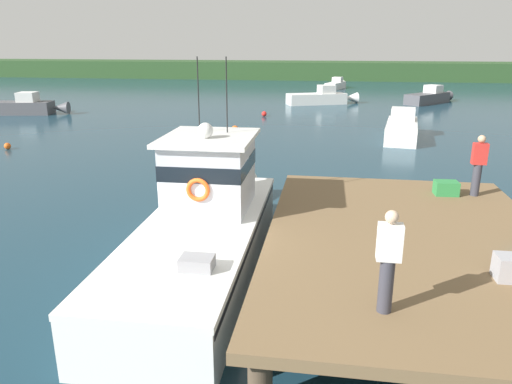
{
  "coord_description": "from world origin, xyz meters",
  "views": [
    {
      "loc": [
        3.03,
        -9.82,
        5.13
      ],
      "look_at": [
        1.2,
        1.99,
        1.4
      ],
      "focal_mm": 33.83,
      "sensor_mm": 36.0,
      "label": 1
    }
  ],
  "objects_px": {
    "deckhand_further_back": "(478,164)",
    "mooring_buoy_spare_mooring": "(264,114)",
    "main_fishing_boat": "(205,224)",
    "crate_stack_near_edge": "(446,188)",
    "moored_boat_off_the_point": "(321,98)",
    "mooring_buoy_inshore": "(235,129)",
    "moored_boat_near_channel": "(336,85)",
    "moored_boat_outer_mooring": "(23,107)",
    "moored_boat_far_left": "(430,97)",
    "moored_boat_mid_harbor": "(402,128)",
    "mooring_buoy_outer": "(7,146)",
    "deckhand_by_the_boat": "(388,260)"
  },
  "relations": [
    {
      "from": "deckhand_further_back",
      "to": "mooring_buoy_spare_mooring",
      "type": "distance_m",
      "value": 23.07
    },
    {
      "from": "main_fishing_boat",
      "to": "mooring_buoy_spare_mooring",
      "type": "height_order",
      "value": "main_fishing_boat"
    },
    {
      "from": "crate_stack_near_edge",
      "to": "moored_boat_off_the_point",
      "type": "relative_size",
      "value": 0.1
    },
    {
      "from": "mooring_buoy_inshore",
      "to": "deckhand_further_back",
      "type": "bearing_deg",
      "value": -57.17
    },
    {
      "from": "deckhand_further_back",
      "to": "moored_boat_near_channel",
      "type": "relative_size",
      "value": 0.32
    },
    {
      "from": "deckhand_further_back",
      "to": "moored_boat_outer_mooring",
      "type": "relative_size",
      "value": 0.25
    },
    {
      "from": "mooring_buoy_spare_mooring",
      "to": "main_fishing_boat",
      "type": "bearing_deg",
      "value": -85.5
    },
    {
      "from": "crate_stack_near_edge",
      "to": "moored_boat_far_left",
      "type": "height_order",
      "value": "crate_stack_near_edge"
    },
    {
      "from": "main_fishing_boat",
      "to": "moored_boat_mid_harbor",
      "type": "height_order",
      "value": "main_fishing_boat"
    },
    {
      "from": "mooring_buoy_outer",
      "to": "mooring_buoy_spare_mooring",
      "type": "xyz_separation_m",
      "value": [
        11.14,
        12.94,
        0.02
      ]
    },
    {
      "from": "moored_boat_far_left",
      "to": "moored_boat_near_channel",
      "type": "bearing_deg",
      "value": 122.47
    },
    {
      "from": "mooring_buoy_inshore",
      "to": "mooring_buoy_outer",
      "type": "height_order",
      "value": "mooring_buoy_inshore"
    },
    {
      "from": "deckhand_by_the_boat",
      "to": "mooring_buoy_spare_mooring",
      "type": "distance_m",
      "value": 28.28
    },
    {
      "from": "moored_boat_off_the_point",
      "to": "moored_boat_far_left",
      "type": "xyz_separation_m",
      "value": [
        9.33,
        2.14,
        -0.02
      ]
    },
    {
      "from": "moored_boat_outer_mooring",
      "to": "mooring_buoy_outer",
      "type": "distance_m",
      "value": 13.11
    },
    {
      "from": "crate_stack_near_edge",
      "to": "moored_boat_far_left",
      "type": "distance_m",
      "value": 31.77
    },
    {
      "from": "moored_boat_off_the_point",
      "to": "mooring_buoy_outer",
      "type": "bearing_deg",
      "value": -125.91
    },
    {
      "from": "moored_boat_far_left",
      "to": "mooring_buoy_outer",
      "type": "distance_m",
      "value": 33.41
    },
    {
      "from": "mooring_buoy_inshore",
      "to": "crate_stack_near_edge",
      "type": "bearing_deg",
      "value": -59.36
    },
    {
      "from": "moored_boat_outer_mooring",
      "to": "mooring_buoy_spare_mooring",
      "type": "relative_size",
      "value": 17.66
    },
    {
      "from": "moored_boat_mid_harbor",
      "to": "mooring_buoy_outer",
      "type": "distance_m",
      "value": 20.74
    },
    {
      "from": "deckhand_further_back",
      "to": "mooring_buoy_spare_mooring",
      "type": "xyz_separation_m",
      "value": [
        -8.62,
        21.32,
        -1.88
      ]
    },
    {
      "from": "moored_boat_far_left",
      "to": "mooring_buoy_outer",
      "type": "bearing_deg",
      "value": -136.79
    },
    {
      "from": "deckhand_by_the_boat",
      "to": "moored_boat_outer_mooring",
      "type": "xyz_separation_m",
      "value": [
        -23.41,
        26.02,
        -1.51
      ]
    },
    {
      "from": "moored_boat_off_the_point",
      "to": "mooring_buoy_outer",
      "type": "xyz_separation_m",
      "value": [
        -15.01,
        -20.73,
        -0.39
      ]
    },
    {
      "from": "moored_boat_far_left",
      "to": "moored_boat_near_channel",
      "type": "distance_m",
      "value": 14.89
    },
    {
      "from": "main_fishing_boat",
      "to": "moored_boat_off_the_point",
      "type": "relative_size",
      "value": 1.57
    },
    {
      "from": "moored_boat_outer_mooring",
      "to": "moored_boat_near_channel",
      "type": "relative_size",
      "value": 1.27
    },
    {
      "from": "main_fishing_boat",
      "to": "moored_boat_far_left",
      "type": "relative_size",
      "value": 1.85
    },
    {
      "from": "moored_boat_off_the_point",
      "to": "mooring_buoy_spare_mooring",
      "type": "bearing_deg",
      "value": -116.43
    },
    {
      "from": "crate_stack_near_edge",
      "to": "deckhand_by_the_boat",
      "type": "xyz_separation_m",
      "value": [
        -2.21,
        -6.28,
        0.67
      ]
    },
    {
      "from": "mooring_buoy_outer",
      "to": "mooring_buoy_spare_mooring",
      "type": "bearing_deg",
      "value": 49.27
    },
    {
      "from": "deckhand_further_back",
      "to": "moored_boat_mid_harbor",
      "type": "bearing_deg",
      "value": 89.78
    },
    {
      "from": "main_fishing_boat",
      "to": "mooring_buoy_outer",
      "type": "distance_m",
      "value": 17.1
    },
    {
      "from": "mooring_buoy_outer",
      "to": "mooring_buoy_spare_mooring",
      "type": "distance_m",
      "value": 17.07
    },
    {
      "from": "main_fishing_boat",
      "to": "moored_boat_mid_harbor",
      "type": "relative_size",
      "value": 1.54
    },
    {
      "from": "moored_boat_outer_mooring",
      "to": "mooring_buoy_spare_mooring",
      "type": "xyz_separation_m",
      "value": [
        17.75,
        1.63,
        -0.37
      ]
    },
    {
      "from": "main_fishing_boat",
      "to": "moored_boat_off_the_point",
      "type": "xyz_separation_m",
      "value": [
        1.99,
        31.78,
        -0.46
      ]
    },
    {
      "from": "deckhand_further_back",
      "to": "moored_boat_outer_mooring",
      "type": "distance_m",
      "value": 32.94
    },
    {
      "from": "deckhand_by_the_boat",
      "to": "moored_boat_off_the_point",
      "type": "bearing_deg",
      "value": 92.88
    },
    {
      "from": "deckhand_further_back",
      "to": "mooring_buoy_inshore",
      "type": "height_order",
      "value": "deckhand_further_back"
    },
    {
      "from": "moored_boat_outer_mooring",
      "to": "moored_boat_far_left",
      "type": "bearing_deg",
      "value": 20.48
    },
    {
      "from": "moored_boat_off_the_point",
      "to": "mooring_buoy_inshore",
      "type": "bearing_deg",
      "value": -107.92
    },
    {
      "from": "main_fishing_boat",
      "to": "crate_stack_near_edge",
      "type": "distance_m",
      "value": 6.54
    },
    {
      "from": "main_fishing_boat",
      "to": "deckhand_by_the_boat",
      "type": "bearing_deg",
      "value": -44.17
    },
    {
      "from": "mooring_buoy_outer",
      "to": "moored_boat_far_left",
      "type": "bearing_deg",
      "value": 43.21
    },
    {
      "from": "main_fishing_boat",
      "to": "crate_stack_near_edge",
      "type": "height_order",
      "value": "main_fishing_boat"
    },
    {
      "from": "moored_boat_outer_mooring",
      "to": "moored_boat_far_left",
      "type": "height_order",
      "value": "moored_boat_outer_mooring"
    },
    {
      "from": "moored_boat_mid_harbor",
      "to": "mooring_buoy_spare_mooring",
      "type": "xyz_separation_m",
      "value": [
        -8.67,
        6.8,
        -0.37
      ]
    },
    {
      "from": "moored_boat_far_left",
      "to": "mooring_buoy_spare_mooring",
      "type": "bearing_deg",
      "value": -143.05
    }
  ]
}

